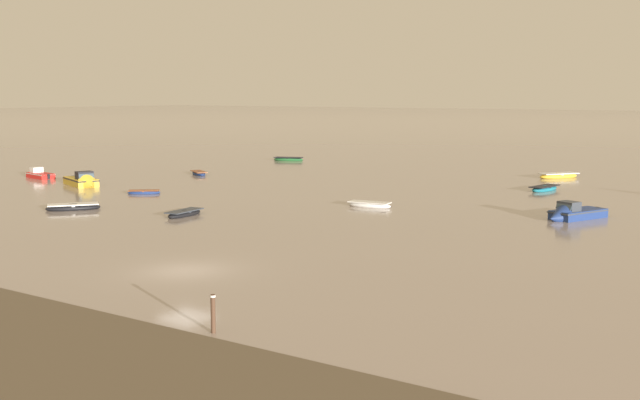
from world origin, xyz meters
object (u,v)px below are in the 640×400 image
motorboat_moored_2 (571,215)px  mooring_post_near (213,315)px  motorboat_moored_4 (38,175)px  rowboat_moored_3 (558,176)px  rowboat_moored_4 (144,192)px  rowboat_moored_8 (73,207)px  rowboat_moored_2 (288,159)px  rowboat_moored_9 (199,173)px  rowboat_moored_7 (184,214)px  motorboat_moored_0 (84,183)px  rowboat_moored_0 (370,205)px  rowboat_moored_5 (544,189)px

motorboat_moored_2 → mooring_post_near: mooring_post_near is taller
motorboat_moored_4 → rowboat_moored_3: bearing=-134.9°
rowboat_moored_4 → rowboat_moored_8: 10.48m
motorboat_moored_4 → mooring_post_near: (53.63, -30.89, 0.46)m
rowboat_moored_4 → rowboat_moored_8: (2.91, -10.07, 0.05)m
rowboat_moored_2 → rowboat_moored_9: (3.07, -20.63, -0.03)m
rowboat_moored_8 → rowboat_moored_7: bearing=142.8°
motorboat_moored_0 → rowboat_moored_9: bearing=104.6°
rowboat_moored_0 → mooring_post_near: bearing=-76.3°
motorboat_moored_0 → rowboat_moored_3: 49.38m
motorboat_moored_4 → motorboat_moored_0: bearing=177.9°
motorboat_moored_2 → rowboat_moored_4: bearing=-56.8°
rowboat_moored_7 → rowboat_moored_9: rowboat_moored_7 is taller
rowboat_moored_7 → motorboat_moored_4: 33.66m
rowboat_moored_7 → rowboat_moored_8: rowboat_moored_8 is taller
motorboat_moored_2 → rowboat_moored_8: size_ratio=1.31×
rowboat_moored_3 → rowboat_moored_7: rowboat_moored_3 is taller
rowboat_moored_0 → rowboat_moored_4: (-21.11, -4.53, -0.03)m
rowboat_moored_0 → rowboat_moored_5: size_ratio=0.90×
rowboat_moored_3 → mooring_post_near: 63.19m
rowboat_moored_4 → rowboat_moored_5: rowboat_moored_5 is taller
rowboat_moored_0 → rowboat_moored_2: size_ratio=0.87×
rowboat_moored_7 → motorboat_moored_4: size_ratio=0.82×
motorboat_moored_2 → rowboat_moored_9: bearing=-78.4°
motorboat_moored_0 → motorboat_moored_2: (45.60, 6.65, -0.03)m
rowboat_moored_8 → rowboat_moored_0: bearing=164.9°
rowboat_moored_5 → motorboat_moored_2: bearing=-146.8°
rowboat_moored_7 → rowboat_moored_9: (-19.81, 22.49, -0.00)m
rowboat_moored_3 → rowboat_moored_7: 44.55m
rowboat_moored_5 → mooring_post_near: (4.84, -50.82, 0.54)m
rowboat_moored_0 → rowboat_moored_3: size_ratio=0.80×
rowboat_moored_0 → rowboat_moored_4: rowboat_moored_0 is taller
motorboat_moored_2 → motorboat_moored_0: bearing=-60.0°
rowboat_moored_4 → rowboat_moored_9: bearing=78.9°
rowboat_moored_3 → rowboat_moored_4: bearing=177.2°
rowboat_moored_4 → rowboat_moored_8: rowboat_moored_8 is taller
mooring_post_near → rowboat_moored_8: bearing=150.2°
rowboat_moored_3 → motorboat_moored_2: 29.32m
rowboat_moored_2 → motorboat_moored_2: bearing=-51.2°
rowboat_moored_7 → motorboat_moored_4: motorboat_moored_4 is taller
motorboat_moored_2 → rowboat_moored_5: motorboat_moored_2 is taller
rowboat_moored_0 → rowboat_moored_2: bearing=127.7°
motorboat_moored_0 → mooring_post_near: (43.06, -28.53, 0.38)m
rowboat_moored_9 → rowboat_moored_2: bearing=-48.7°
rowboat_moored_0 → rowboat_moored_8: 23.33m
rowboat_moored_2 → rowboat_moored_8: rowboat_moored_8 is taller
rowboat_moored_0 → mooring_post_near: (12.70, -32.32, 0.56)m
rowboat_moored_8 → motorboat_moored_4: (-22.73, 13.17, 0.07)m
motorboat_moored_0 → rowboat_moored_4: bearing=16.5°
rowboat_moored_5 → rowboat_moored_9: bearing=110.0°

